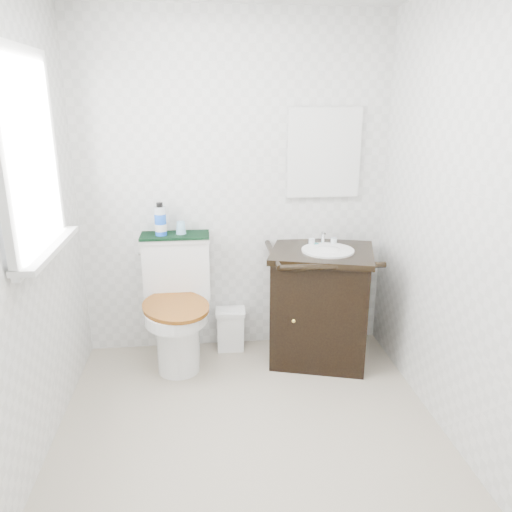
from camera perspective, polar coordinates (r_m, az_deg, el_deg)
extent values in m
plane|color=#B8A994|center=(2.95, -0.48, -20.45)|extent=(2.40, 2.40, 0.00)
plane|color=silver|center=(3.57, -2.47, 7.61)|extent=(2.40, 0.00, 2.40)
plane|color=silver|center=(1.29, 4.83, -10.98)|extent=(2.40, 0.00, 2.40)
plane|color=silver|center=(2.55, -26.01, 1.75)|extent=(0.00, 2.40, 2.40)
plane|color=silver|center=(2.74, 23.05, 3.13)|extent=(0.00, 2.40, 2.40)
cube|color=white|center=(2.71, -24.69, 10.35)|extent=(0.02, 0.70, 0.90)
cube|color=silver|center=(3.61, 7.78, 11.57)|extent=(0.50, 0.02, 0.60)
cylinder|color=white|center=(3.52, -8.91, -9.60)|extent=(0.29, 0.29, 0.44)
cube|color=white|center=(3.75, -8.76, -7.87)|extent=(0.29, 0.28, 0.44)
cube|color=white|center=(3.60, -9.06, -1.50)|extent=(0.47, 0.18, 0.42)
cube|color=white|center=(3.54, -9.24, 1.96)|extent=(0.49, 0.20, 0.03)
cylinder|color=white|center=(3.39, -9.11, -6.57)|extent=(0.42, 0.42, 0.08)
cylinder|color=brown|center=(3.37, -9.16, -5.71)|extent=(0.55, 0.55, 0.03)
cube|color=black|center=(3.61, 7.33, -5.86)|extent=(0.78, 0.71, 0.78)
cube|color=black|center=(3.47, 7.59, 0.37)|extent=(0.83, 0.76, 0.04)
cylinder|color=white|center=(3.44, 8.21, 0.64)|extent=(0.36, 0.36, 0.01)
ellipsoid|color=white|center=(3.46, 8.17, -0.24)|extent=(0.31, 0.31, 0.16)
cylinder|color=silver|center=(3.57, 7.65, 2.02)|extent=(0.02, 0.02, 0.10)
cube|color=white|center=(3.81, -2.92, -8.57)|extent=(0.20, 0.16, 0.28)
cube|color=white|center=(3.74, -2.96, -6.39)|extent=(0.23, 0.18, 0.03)
cube|color=black|center=(3.53, -9.25, 2.34)|extent=(0.48, 0.22, 0.02)
cylinder|color=blue|center=(3.50, -10.84, 3.54)|extent=(0.08, 0.08, 0.15)
cylinder|color=silver|center=(3.48, -10.93, 5.14)|extent=(0.08, 0.08, 0.05)
cylinder|color=black|center=(3.47, -10.97, 5.78)|extent=(0.04, 0.04, 0.03)
cone|color=#80B3D1|center=(3.52, -8.58, 3.22)|extent=(0.07, 0.07, 0.09)
ellipsoid|color=#187375|center=(3.57, 6.69, 1.40)|extent=(0.08, 0.05, 0.02)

